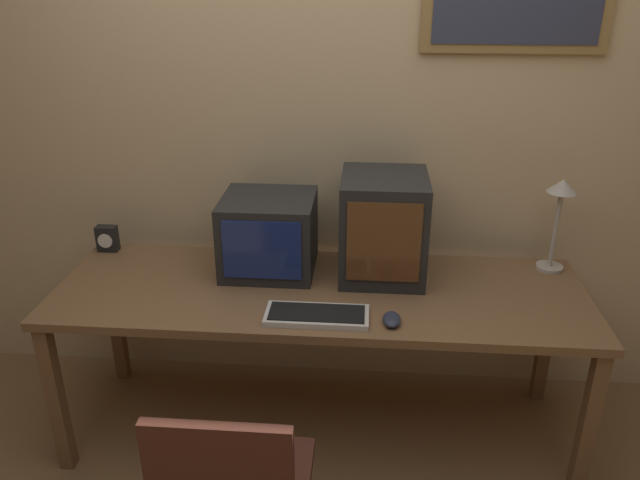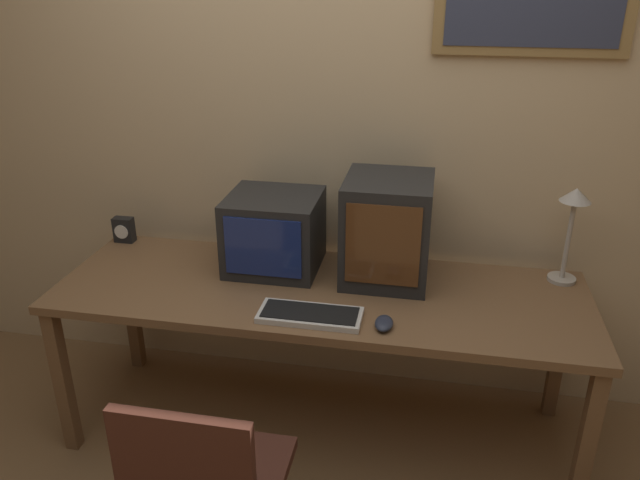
% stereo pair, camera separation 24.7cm
% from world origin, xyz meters
% --- Properties ---
extents(wall_back, '(8.00, 0.08, 2.60)m').
position_xyz_m(wall_back, '(0.01, 1.18, 1.31)').
color(wall_back, '#D1B284').
rests_on(wall_back, ground_plane).
extents(desk, '(2.17, 0.73, 0.72)m').
position_xyz_m(desk, '(0.00, 0.70, 0.66)').
color(desk, brown).
rests_on(desk, ground_plane).
extents(monitor_left, '(0.39, 0.37, 0.33)m').
position_xyz_m(monitor_left, '(-0.23, 0.87, 0.89)').
color(monitor_left, black).
rests_on(monitor_left, desk).
extents(monitor_right, '(0.35, 0.38, 0.44)m').
position_xyz_m(monitor_right, '(0.25, 0.86, 0.94)').
color(monitor_right, black).
rests_on(monitor_right, desk).
extents(keyboard_main, '(0.39, 0.16, 0.03)m').
position_xyz_m(keyboard_main, '(0.01, 0.46, 0.73)').
color(keyboard_main, beige).
rests_on(keyboard_main, desk).
extents(mouse_near_keyboard, '(0.07, 0.11, 0.03)m').
position_xyz_m(mouse_near_keyboard, '(0.29, 0.45, 0.74)').
color(mouse_near_keyboard, '#282D3D').
rests_on(mouse_near_keyboard, desk).
extents(desk_clock, '(0.09, 0.06, 0.12)m').
position_xyz_m(desk_clock, '(-1.01, 0.99, 0.78)').
color(desk_clock, black).
rests_on(desk_clock, desk).
extents(desk_lamp, '(0.12, 0.12, 0.41)m').
position_xyz_m(desk_lamp, '(0.98, 0.96, 1.01)').
color(desk_lamp, '#B2A899').
rests_on(desk_lamp, desk).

